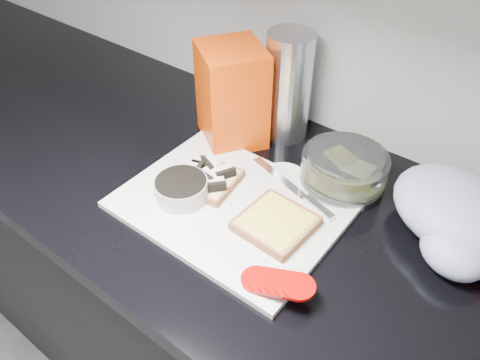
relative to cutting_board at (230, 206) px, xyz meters
The scene contains 13 objects.
base_cabinet 0.49m from the cutting_board, 25.21° to the left, with size 3.50×0.60×0.86m, color black.
countertop 0.12m from the cutting_board, 25.21° to the left, with size 3.50×0.64×0.04m, color black.
cutting_board is the anchor object (origin of this frame).
bread_left 0.08m from the cutting_board, 163.74° to the left, with size 0.13×0.13×0.04m.
bread_right 0.10m from the cutting_board, ahead, with size 0.13×0.13×0.02m.
tomato_slices 0.21m from the cutting_board, 30.72° to the right, with size 0.13×0.08×0.03m.
knife 0.14m from the cutting_board, 46.98° to the left, with size 0.22×0.08×0.01m.
seed_tub 0.10m from the cutting_board, 154.38° to the right, with size 0.10×0.10×0.05m.
tub_lid 0.14m from the cutting_board, 76.41° to the left, with size 0.09×0.09×0.01m, color white.
glass_bowl 0.23m from the cutting_board, 55.04° to the left, with size 0.17×0.17×0.07m.
bread_bag 0.25m from the cutting_board, 127.29° to the left, with size 0.14×0.13×0.21m, color red.
steel_canister 0.30m from the cutting_board, 101.69° to the left, with size 0.10×0.10×0.24m, color silver.
grocery_bag 0.40m from the cutting_board, 27.49° to the left, with size 0.29×0.28×0.10m.
Camera 1 is at (0.29, 0.66, 1.52)m, focal length 35.00 mm.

